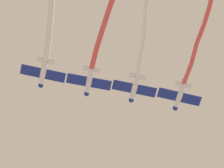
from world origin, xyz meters
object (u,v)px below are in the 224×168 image
airplane_lead (179,96)px  airplane_right_wing (89,81)px  airplane_left_wing (134,88)px  airplane_slot (43,73)px

airplane_lead → airplane_right_wing: (-14.45, 0.28, 0.00)m
airplane_left_wing → airplane_slot: same height
airplane_left_wing → airplane_slot: bearing=88.0°
airplane_right_wing → airplane_slot: (-7.23, 0.14, 0.30)m
airplane_right_wing → airplane_slot: size_ratio=0.99×
airplane_left_wing → airplane_right_wing: (-7.22, 0.14, -0.30)m
airplane_lead → airplane_right_wing: bearing=86.2°
airplane_lead → airplane_right_wing: size_ratio=1.01×
airplane_lead → airplane_left_wing: bearing=86.2°
airplane_lead → airplane_left_wing: size_ratio=1.01×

